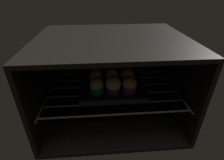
% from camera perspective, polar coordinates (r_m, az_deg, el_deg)
% --- Properties ---
extents(oven_cavity, '(0.59, 0.47, 0.37)m').
position_cam_1_polar(oven_cavity, '(0.78, -0.29, 1.71)').
color(oven_cavity, black).
rests_on(oven_cavity, ground).
extents(oven_rack, '(0.55, 0.42, 0.01)m').
position_cam_1_polar(oven_rack, '(0.76, -0.04, -2.05)').
color(oven_rack, '#4C494C').
rests_on(oven_rack, oven_cavity).
extents(baking_tray, '(0.27, 0.27, 0.02)m').
position_cam_1_polar(baking_tray, '(0.75, -0.00, -1.57)').
color(baking_tray, black).
rests_on(baking_tray, oven_rack).
extents(muffin_row0_col0, '(0.06, 0.06, 0.07)m').
position_cam_1_polar(muffin_row0_col0, '(0.68, -5.20, -2.01)').
color(muffin_row0_col0, '#0C8C84').
rests_on(muffin_row0_col0, baking_tray).
extents(muffin_row0_col1, '(0.06, 0.06, 0.07)m').
position_cam_1_polar(muffin_row0_col1, '(0.68, 0.73, -1.72)').
color(muffin_row0_col1, '#7A238C').
rests_on(muffin_row0_col1, baking_tray).
extents(muffin_row0_col2, '(0.06, 0.06, 0.07)m').
position_cam_1_polar(muffin_row0_col2, '(0.68, 5.87, -1.74)').
color(muffin_row0_col2, '#7A238C').
rests_on(muffin_row0_col2, baking_tray).
extents(muffin_row1_col0, '(0.06, 0.06, 0.07)m').
position_cam_1_polar(muffin_row1_col0, '(0.73, -5.30, 0.59)').
color(muffin_row1_col0, '#7A238C').
rests_on(muffin_row1_col0, baking_tray).
extents(muffin_row1_col1, '(0.06, 0.06, 0.07)m').
position_cam_1_polar(muffin_row1_col1, '(0.73, -0.13, 0.97)').
color(muffin_row1_col1, '#1928B7').
rests_on(muffin_row1_col1, baking_tray).
extents(muffin_row1_col2, '(0.06, 0.06, 0.08)m').
position_cam_1_polar(muffin_row1_col2, '(0.73, 5.16, 1.16)').
color(muffin_row1_col2, '#1928B7').
rests_on(muffin_row1_col2, baking_tray).
extents(muffin_row2_col0, '(0.06, 0.06, 0.06)m').
position_cam_1_polar(muffin_row2_col0, '(0.79, -5.00, 2.85)').
color(muffin_row2_col0, '#1928B7').
rests_on(muffin_row2_col0, baking_tray).
extents(muffin_row2_col1, '(0.06, 0.06, 0.06)m').
position_cam_1_polar(muffin_row2_col1, '(0.79, -0.29, 3.07)').
color(muffin_row2_col1, '#1928B7').
rests_on(muffin_row2_col1, baking_tray).
extents(muffin_row2_col2, '(0.06, 0.06, 0.07)m').
position_cam_1_polar(muffin_row2_col2, '(0.80, 4.65, 3.37)').
color(muffin_row2_col2, red).
rests_on(muffin_row2_col2, baking_tray).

